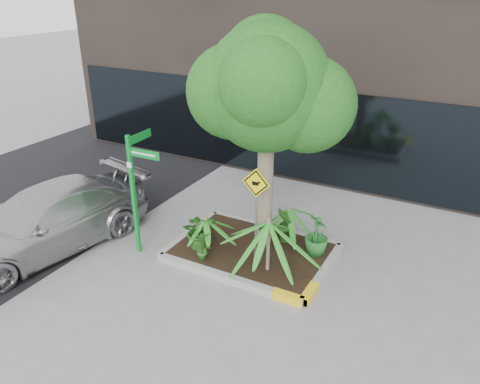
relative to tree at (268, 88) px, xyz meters
The scene contains 14 objects.
ground 3.57m from the tree, 110.78° to the right, with size 80.00×80.00×0.00m, color gray.
asphalt_road 7.65m from the tree, behind, with size 7.00×80.00×0.01m, color black.
planter 3.41m from the tree, 95.79° to the right, with size 3.35×2.36×0.15m.
tree is the anchor object (origin of this frame).
palm_front 2.54m from the tree, 60.85° to the right, with size 1.26×1.26×1.40m.
palm_left 2.93m from the tree, 138.03° to the right, with size 0.83×0.83×0.92m.
palm_back 2.66m from the tree, 40.96° to the left, with size 0.88×0.88×0.97m.
parked_car 5.45m from the tree, 150.86° to the right, with size 1.88×4.61×1.34m, color #AFAFB4.
shrub_a 3.25m from the tree, 140.59° to the right, with size 0.71×0.71×0.79m, color #245C1A.
shrub_b 3.12m from the tree, ahead, with size 0.49×0.49×0.88m, color #1E6626.
shrub_c 3.34m from the tree, 120.79° to the right, with size 0.36×0.36×0.68m, color #2A611E.
shrub_d 2.95m from the tree, 22.46° to the left, with size 0.46×0.46×0.84m, color #225819.
street_sign_post 3.23m from the tree, 147.60° to the right, with size 0.78×0.76×2.61m.
cattle_sign 2.12m from the tree, 80.36° to the right, with size 0.60×0.10×1.94m.
Camera 1 is at (4.03, -7.31, 5.36)m, focal length 35.00 mm.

